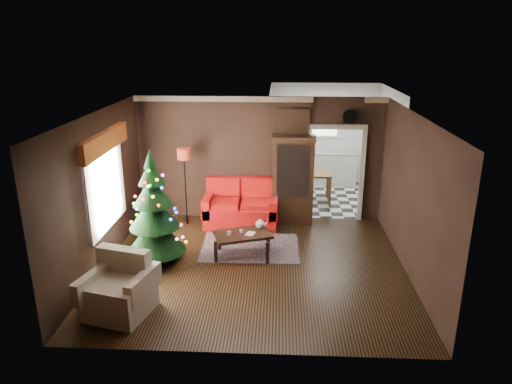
{
  "coord_description": "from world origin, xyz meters",
  "views": [
    {
      "loc": [
        0.44,
        -7.82,
        4.07
      ],
      "look_at": [
        0.0,
        0.9,
        1.15
      ],
      "focal_mm": 33.21,
      "sensor_mm": 36.0,
      "label": 1
    }
  ],
  "objects_px": {
    "coffee_table": "(243,245)",
    "wall_clock": "(350,117)",
    "loveseat": "(241,203)",
    "armchair": "(119,286)",
    "curio_cabinet": "(293,182)",
    "floor_lamp": "(186,189)",
    "teapot": "(260,224)",
    "kitchen_table": "(316,187)",
    "christmas_tree": "(154,209)"
  },
  "relations": [
    {
      "from": "floor_lamp",
      "to": "christmas_tree",
      "type": "xyz_separation_m",
      "value": [
        -0.21,
        -1.89,
        0.22
      ]
    },
    {
      "from": "loveseat",
      "to": "wall_clock",
      "type": "distance_m",
      "value": 3.04
    },
    {
      "from": "loveseat",
      "to": "teapot",
      "type": "distance_m",
      "value": 1.47
    },
    {
      "from": "wall_clock",
      "to": "armchair",
      "type": "bearing_deg",
      "value": -133.78
    },
    {
      "from": "armchair",
      "to": "wall_clock",
      "type": "bearing_deg",
      "value": 61.16
    },
    {
      "from": "curio_cabinet",
      "to": "christmas_tree",
      "type": "relative_size",
      "value": 0.91
    },
    {
      "from": "loveseat",
      "to": "curio_cabinet",
      "type": "xyz_separation_m",
      "value": [
        1.15,
        0.22,
        0.45
      ]
    },
    {
      "from": "curio_cabinet",
      "to": "wall_clock",
      "type": "relative_size",
      "value": 5.94
    },
    {
      "from": "loveseat",
      "to": "floor_lamp",
      "type": "relative_size",
      "value": 0.93
    },
    {
      "from": "christmas_tree",
      "to": "floor_lamp",
      "type": "bearing_deg",
      "value": 83.72
    },
    {
      "from": "loveseat",
      "to": "wall_clock",
      "type": "xyz_separation_m",
      "value": [
        2.35,
        0.4,
        1.88
      ]
    },
    {
      "from": "loveseat",
      "to": "teapot",
      "type": "height_order",
      "value": "loveseat"
    },
    {
      "from": "armchair",
      "to": "floor_lamp",
      "type": "bearing_deg",
      "value": 99.67
    },
    {
      "from": "curio_cabinet",
      "to": "wall_clock",
      "type": "height_order",
      "value": "wall_clock"
    },
    {
      "from": "curio_cabinet",
      "to": "kitchen_table",
      "type": "bearing_deg",
      "value": 65.56
    },
    {
      "from": "teapot",
      "to": "kitchen_table",
      "type": "xyz_separation_m",
      "value": [
        1.31,
        3.03,
        -0.2
      ]
    },
    {
      "from": "curio_cabinet",
      "to": "wall_clock",
      "type": "xyz_separation_m",
      "value": [
        1.2,
        0.18,
        1.43
      ]
    },
    {
      "from": "wall_clock",
      "to": "loveseat",
      "type": "bearing_deg",
      "value": -170.34
    },
    {
      "from": "wall_clock",
      "to": "coffee_table",
      "type": "bearing_deg",
      "value": -136.95
    },
    {
      "from": "loveseat",
      "to": "curio_cabinet",
      "type": "height_order",
      "value": "curio_cabinet"
    },
    {
      "from": "floor_lamp",
      "to": "armchair",
      "type": "relative_size",
      "value": 1.95
    },
    {
      "from": "loveseat",
      "to": "coffee_table",
      "type": "height_order",
      "value": "loveseat"
    },
    {
      "from": "coffee_table",
      "to": "wall_clock",
      "type": "distance_m",
      "value": 3.67
    },
    {
      "from": "christmas_tree",
      "to": "kitchen_table",
      "type": "bearing_deg",
      "value": 47.97
    },
    {
      "from": "armchair",
      "to": "teapot",
      "type": "distance_m",
      "value": 3.06
    },
    {
      "from": "curio_cabinet",
      "to": "coffee_table",
      "type": "bearing_deg",
      "value": -117.82
    },
    {
      "from": "floor_lamp",
      "to": "coffee_table",
      "type": "height_order",
      "value": "floor_lamp"
    },
    {
      "from": "coffee_table",
      "to": "kitchen_table",
      "type": "bearing_deg",
      "value": 63.63
    },
    {
      "from": "curio_cabinet",
      "to": "christmas_tree",
      "type": "bearing_deg",
      "value": -140.17
    },
    {
      "from": "curio_cabinet",
      "to": "armchair",
      "type": "xyz_separation_m",
      "value": [
        -2.7,
        -3.89,
        -0.49
      ]
    },
    {
      "from": "floor_lamp",
      "to": "coffee_table",
      "type": "distance_m",
      "value": 2.2
    },
    {
      "from": "armchair",
      "to": "teapot",
      "type": "relative_size",
      "value": 4.84
    },
    {
      "from": "armchair",
      "to": "kitchen_table",
      "type": "relative_size",
      "value": 1.25
    },
    {
      "from": "coffee_table",
      "to": "teapot",
      "type": "xyz_separation_m",
      "value": [
        0.32,
        0.25,
        0.33
      ]
    },
    {
      "from": "curio_cabinet",
      "to": "floor_lamp",
      "type": "bearing_deg",
      "value": -173.83
    },
    {
      "from": "floor_lamp",
      "to": "armchair",
      "type": "height_order",
      "value": "floor_lamp"
    },
    {
      "from": "loveseat",
      "to": "teapot",
      "type": "relative_size",
      "value": 8.79
    },
    {
      "from": "loveseat",
      "to": "coffee_table",
      "type": "distance_m",
      "value": 1.66
    },
    {
      "from": "coffee_table",
      "to": "curio_cabinet",
      "type": "bearing_deg",
      "value": 62.18
    },
    {
      "from": "teapot",
      "to": "kitchen_table",
      "type": "bearing_deg",
      "value": 66.59
    },
    {
      "from": "floor_lamp",
      "to": "teapot",
      "type": "relative_size",
      "value": 9.43
    },
    {
      "from": "floor_lamp",
      "to": "kitchen_table",
      "type": "bearing_deg",
      "value": 29.21
    },
    {
      "from": "loveseat",
      "to": "curio_cabinet",
      "type": "distance_m",
      "value": 1.25
    },
    {
      "from": "armchair",
      "to": "curio_cabinet",
      "type": "bearing_deg",
      "value": 70.17
    },
    {
      "from": "christmas_tree",
      "to": "wall_clock",
      "type": "xyz_separation_m",
      "value": [
        3.77,
        2.33,
        1.33
      ]
    },
    {
      "from": "kitchen_table",
      "to": "wall_clock",
      "type": "bearing_deg",
      "value": -66.25
    },
    {
      "from": "curio_cabinet",
      "to": "kitchen_table",
      "type": "height_order",
      "value": "curio_cabinet"
    },
    {
      "from": "wall_clock",
      "to": "kitchen_table",
      "type": "bearing_deg",
      "value": 113.75
    },
    {
      "from": "loveseat",
      "to": "wall_clock",
      "type": "height_order",
      "value": "wall_clock"
    },
    {
      "from": "curio_cabinet",
      "to": "teapot",
      "type": "height_order",
      "value": "curio_cabinet"
    }
  ]
}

